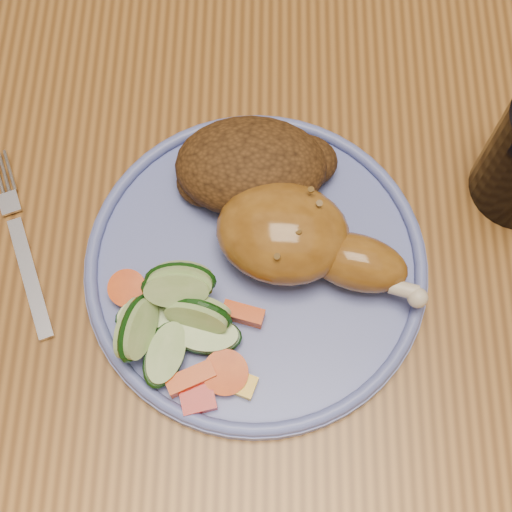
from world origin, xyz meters
name	(u,v)px	position (x,y,z in m)	size (l,w,h in m)	color
ground	(284,387)	(0.00, 0.00, 0.00)	(4.00, 4.00, 0.00)	brown
dining_table	(309,243)	(0.00, 0.00, 0.67)	(0.90, 1.40, 0.75)	brown
plate	(256,266)	(-0.05, -0.06, 0.76)	(0.27, 0.27, 0.01)	#5D6BB9
plate_rim	(256,261)	(-0.05, -0.06, 0.77)	(0.27, 0.27, 0.01)	#5D6BB9
chicken_leg	(301,240)	(-0.02, -0.05, 0.79)	(0.17, 0.11, 0.05)	#935E1E
rice_pilaf	(254,167)	(-0.05, 0.02, 0.78)	(0.13, 0.09, 0.05)	#492C12
vegetable_pile	(177,321)	(-0.11, -0.11, 0.78)	(0.12, 0.12, 0.06)	#A50A05
fork	(22,249)	(-0.24, -0.05, 0.75)	(0.07, 0.15, 0.00)	silver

